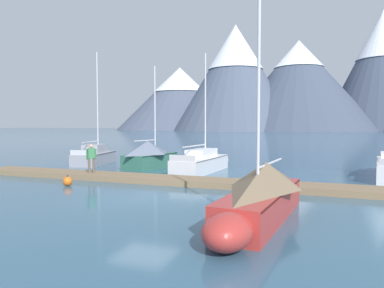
{
  "coord_description": "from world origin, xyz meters",
  "views": [
    {
      "loc": [
        6.95,
        -13.43,
        3.08
      ],
      "look_at": [
        0.0,
        6.0,
        2.0
      ],
      "focal_mm": 33.27,
      "sensor_mm": 36.0,
      "label": 1
    }
  ],
  "objects_px": {
    "sailboat_mid_dock_port": "(204,162)",
    "person_on_dock": "(91,157)",
    "sailboat_mid_dock_starboard": "(261,194)",
    "mooring_buoy_channel_marker": "(68,181)",
    "sailboat_nearest_berth": "(97,156)",
    "sailboat_second_berth": "(152,155)"
  },
  "relations": [
    {
      "from": "sailboat_mid_dock_port",
      "to": "mooring_buoy_channel_marker",
      "type": "distance_m",
      "value": 9.38
    },
    {
      "from": "person_on_dock",
      "to": "mooring_buoy_channel_marker",
      "type": "bearing_deg",
      "value": -80.0
    },
    {
      "from": "sailboat_mid_dock_port",
      "to": "person_on_dock",
      "type": "distance_m",
      "value": 7.52
    },
    {
      "from": "sailboat_mid_dock_starboard",
      "to": "mooring_buoy_channel_marker",
      "type": "height_order",
      "value": "sailboat_mid_dock_starboard"
    },
    {
      "from": "sailboat_nearest_berth",
      "to": "mooring_buoy_channel_marker",
      "type": "height_order",
      "value": "sailboat_nearest_berth"
    },
    {
      "from": "mooring_buoy_channel_marker",
      "to": "sailboat_nearest_berth",
      "type": "bearing_deg",
      "value": 116.87
    },
    {
      "from": "sailboat_second_berth",
      "to": "mooring_buoy_channel_marker",
      "type": "relative_size",
      "value": 13.6
    },
    {
      "from": "sailboat_mid_dock_starboard",
      "to": "mooring_buoy_channel_marker",
      "type": "distance_m",
      "value": 10.85
    },
    {
      "from": "mooring_buoy_channel_marker",
      "to": "person_on_dock",
      "type": "bearing_deg",
      "value": 100.0
    },
    {
      "from": "person_on_dock",
      "to": "mooring_buoy_channel_marker",
      "type": "relative_size",
      "value": 3.09
    },
    {
      "from": "mooring_buoy_channel_marker",
      "to": "sailboat_mid_dock_port",
      "type": "bearing_deg",
      "value": 59.58
    },
    {
      "from": "sailboat_nearest_berth",
      "to": "person_on_dock",
      "type": "xyz_separation_m",
      "value": [
        4.4,
        -6.92,
        0.65
      ]
    },
    {
      "from": "sailboat_mid_dock_port",
      "to": "sailboat_nearest_berth",
      "type": "bearing_deg",
      "value": 170.91
    },
    {
      "from": "sailboat_mid_dock_port",
      "to": "sailboat_mid_dock_starboard",
      "type": "height_order",
      "value": "sailboat_mid_dock_port"
    },
    {
      "from": "person_on_dock",
      "to": "sailboat_second_berth",
      "type": "bearing_deg",
      "value": 80.49
    },
    {
      "from": "sailboat_mid_dock_starboard",
      "to": "person_on_dock",
      "type": "relative_size",
      "value": 4.28
    },
    {
      "from": "sailboat_mid_dock_port",
      "to": "person_on_dock",
      "type": "relative_size",
      "value": 4.69
    },
    {
      "from": "sailboat_mid_dock_starboard",
      "to": "person_on_dock",
      "type": "distance_m",
      "value": 12.37
    },
    {
      "from": "sailboat_second_berth",
      "to": "sailboat_mid_dock_starboard",
      "type": "xyz_separation_m",
      "value": [
        9.77,
        -12.07,
        -0.03
      ]
    },
    {
      "from": "sailboat_mid_dock_starboard",
      "to": "sailboat_second_berth",
      "type": "bearing_deg",
      "value": 129.0
    },
    {
      "from": "person_on_dock",
      "to": "mooring_buoy_channel_marker",
      "type": "height_order",
      "value": "person_on_dock"
    },
    {
      "from": "sailboat_mid_dock_port",
      "to": "person_on_dock",
      "type": "bearing_deg",
      "value": -134.15
    }
  ]
}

